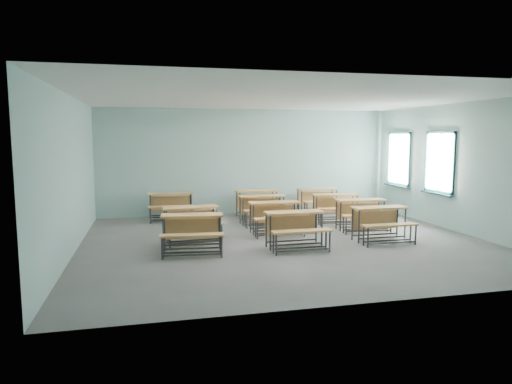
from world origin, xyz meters
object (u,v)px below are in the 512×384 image
Objects in this scene: desk_unit_r0c1 at (296,224)px; desk_unit_r3c2 at (319,197)px; desk_unit_r2c2 at (336,204)px; desk_unit_r3c0 at (171,202)px; desk_unit_r0c0 at (192,228)px; desk_unit_r0c2 at (381,219)px; desk_unit_r1c0 at (192,218)px; desk_unit_r1c1 at (276,213)px; desk_unit_r2c1 at (263,205)px; desk_unit_r1c2 at (362,210)px; desk_unit_r3c1 at (258,199)px.

desk_unit_r3c2 is (2.06, 3.98, 0.00)m from desk_unit_r0c1.
desk_unit_r3c2 is (0.02, 1.41, 0.00)m from desk_unit_r2c2.
desk_unit_r3c0 is at bearing 168.21° from desk_unit_r2c2.
desk_unit_r0c2 is at bearing 6.17° from desk_unit_r0c0.
desk_unit_r1c0 is 2.09m from desk_unit_r1c1.
desk_unit_r2c1 is (-0.01, 2.78, 0.00)m from desk_unit_r0c1.
desk_unit_r3c0 is at bearing 99.18° from desk_unit_r0c0.
desk_unit_r3c1 is at bearing 134.54° from desk_unit_r1c2.
desk_unit_r1c1 is at bearing -44.54° from desk_unit_r3c0.
desk_unit_r0c2 and desk_unit_r2c1 have the same top height.
desk_unit_r1c0 is 4.98m from desk_unit_r3c2.
desk_unit_r1c0 and desk_unit_r2c2 have the same top height.
desk_unit_r1c2 is 5.29m from desk_unit_r3c0.
desk_unit_r3c2 is at bearing 28.12° from desk_unit_r2c1.
desk_unit_r0c2 is 3.34m from desk_unit_r2c1.
desk_unit_r2c2 is at bearing 51.16° from desk_unit_r0c1.
desk_unit_r3c0 is (-2.39, 2.46, 0.00)m from desk_unit_r1c1.
desk_unit_r0c2 and desk_unit_r2c2 have the same top height.
desk_unit_r0c0 is at bearing -144.20° from desk_unit_r2c2.
desk_unit_r0c2 and desk_unit_r1c2 have the same top height.
desk_unit_r1c1 and desk_unit_r3c0 have the same top height.
desk_unit_r2c2 is 1.41m from desk_unit_r3c2.
desk_unit_r3c2 is (2.07, 2.46, 0.00)m from desk_unit_r1c1.
desk_unit_r0c2 is 0.95× the size of desk_unit_r1c0.
desk_unit_r0c1 is 3.28m from desk_unit_r2c2.
desk_unit_r2c1 is (-2.10, 2.60, 0.00)m from desk_unit_r0c2.
desk_unit_r0c0 and desk_unit_r0c1 have the same top height.
desk_unit_r0c0 is 1.00× the size of desk_unit_r2c2.
desk_unit_r0c1 is at bearing -119.23° from desk_unit_r3c2.
desk_unit_r0c0 and desk_unit_r3c0 have the same top height.
desk_unit_r1c2 is 2.55m from desk_unit_r3c2.
desk_unit_r3c2 is (1.92, -0.00, 0.00)m from desk_unit_r3c1.
desk_unit_r1c2 is 1.03× the size of desk_unit_r2c1.
desk_unit_r2c1 is (2.07, 1.59, 0.00)m from desk_unit_r1c0.
desk_unit_r1c1 and desk_unit_r1c2 have the same top height.
desk_unit_r3c1 is (2.54, 0.00, 0.00)m from desk_unit_r3c0.
desk_unit_r0c1 is at bearing -142.20° from desk_unit_r1c2.
desk_unit_r0c2 is 0.98× the size of desk_unit_r2c1.
desk_unit_r2c1 is 0.97× the size of desk_unit_r3c1.
desk_unit_r0c0 is at bearing -139.69° from desk_unit_r3c2.
desk_unit_r1c2 is 1.04× the size of desk_unit_r3c0.
desk_unit_r3c1 is 1.03× the size of desk_unit_r3c2.
desk_unit_r0c1 is at bearing -91.84° from desk_unit_r2c1.
desk_unit_r0c0 is 4.86m from desk_unit_r2c2.
desk_unit_r0c2 and desk_unit_r3c0 have the same top height.
desk_unit_r1c1 is 0.99× the size of desk_unit_r3c0.
desk_unit_r3c0 is (-0.23, 3.83, 0.00)m from desk_unit_r0c0.
desk_unit_r0c2 is 0.95× the size of desk_unit_r1c2.
desk_unit_r1c2 is at bearing 83.34° from desk_unit_r0c2.
desk_unit_r3c0 is (-4.64, 2.54, 0.00)m from desk_unit_r1c2.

